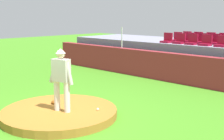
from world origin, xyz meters
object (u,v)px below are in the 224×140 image
at_px(stadium_chair_12, 210,39).
at_px(stadium_chair_7, 202,40).
at_px(stadium_chair_1, 180,40).
at_px(stadium_chair_5, 177,39).
at_px(fielding_glove, 55,102).
at_px(stadium_chair_3, 206,42).
at_px(stadium_chair_13, 223,40).
at_px(stadium_chair_6, 189,39).
at_px(pitcher, 61,75).
at_px(stadium_chair_11, 197,38).
at_px(baseball, 98,109).
at_px(stadium_chair_2, 192,41).
at_px(stadium_chair_4, 222,43).
at_px(stadium_chair_10, 186,38).
at_px(stadium_chair_8, 215,41).
at_px(stadium_chair_0, 167,40).

bearing_deg(stadium_chair_12, stadium_chair_7, 90.30).
distance_m(stadium_chair_1, stadium_chair_5, 1.16).
distance_m(stadium_chair_1, stadium_chair_7, 1.13).
bearing_deg(stadium_chair_5, stadium_chair_1, 129.06).
height_order(fielding_glove, stadium_chair_3, stadium_chair_3).
bearing_deg(stadium_chair_1, stadium_chair_13, -127.59).
xyz_separation_m(stadium_chair_6, stadium_chair_7, (0.70, 0.01, 0.00)).
bearing_deg(pitcher, stadium_chair_11, 79.46).
xyz_separation_m(baseball, stadium_chair_7, (-0.92, 7.89, 1.52)).
distance_m(stadium_chair_5, stadium_chair_6, 0.70).
xyz_separation_m(stadium_chair_2, stadium_chair_13, (0.70, 1.79, 0.00)).
height_order(stadium_chair_4, stadium_chair_10, same).
bearing_deg(stadium_chair_2, stadium_chair_12, -89.86).
distance_m(pitcher, stadium_chair_4, 7.88).
bearing_deg(stadium_chair_4, stadium_chair_1, 0.32).
xyz_separation_m(stadium_chair_2, stadium_chair_8, (0.68, 0.93, 0.00)).
height_order(stadium_chair_5, stadium_chair_10, same).
bearing_deg(stadium_chair_6, stadium_chair_8, -179.02).
relative_size(stadium_chair_0, stadium_chair_7, 1.00).
relative_size(stadium_chair_7, stadium_chair_12, 1.00).
height_order(baseball, stadium_chair_13, stadium_chair_13).
height_order(stadium_chair_12, stadium_chair_13, same).
bearing_deg(stadium_chair_0, stadium_chair_6, -128.32).
distance_m(baseball, stadium_chair_5, 8.36).
bearing_deg(pitcher, stadium_chair_7, 75.35).
distance_m(stadium_chair_5, stadium_chair_7, 1.40).
xyz_separation_m(pitcher, stadium_chair_2, (-0.22, 7.74, 0.49)).
height_order(baseball, stadium_chair_7, stadium_chair_7).
bearing_deg(stadium_chair_1, stadium_chair_3, -179.93).
height_order(stadium_chair_4, stadium_chair_8, same).
bearing_deg(stadium_chair_11, stadium_chair_1, 91.23).
bearing_deg(baseball, stadium_chair_7, 96.62).
bearing_deg(stadium_chair_7, stadium_chair_0, 32.67).
bearing_deg(stadium_chair_3, stadium_chair_10, -40.74).
bearing_deg(stadium_chair_13, fielding_glove, 82.37).
xyz_separation_m(stadium_chair_2, stadium_chair_3, (0.70, 0.01, 0.00)).
distance_m(stadium_chair_4, stadium_chair_11, 2.79).
bearing_deg(stadium_chair_6, fielding_glove, 91.07).
height_order(stadium_chair_5, stadium_chair_6, same).
distance_m(stadium_chair_1, stadium_chair_8, 1.64).
bearing_deg(stadium_chair_10, stadium_chair_0, 88.50).
bearing_deg(stadium_chair_12, stadium_chair_11, 0.67).
bearing_deg(stadium_chair_1, stadium_chair_2, 179.03).
relative_size(stadium_chair_3, stadium_chair_5, 1.00).
xyz_separation_m(stadium_chair_4, stadium_chair_13, (-0.74, 1.76, 0.00)).
bearing_deg(stadium_chair_8, stadium_chair_4, 129.55).
relative_size(stadium_chair_6, stadium_chair_12, 1.00).
bearing_deg(stadium_chair_11, stadium_chair_12, -179.33).
distance_m(stadium_chair_3, stadium_chair_13, 1.77).
distance_m(baseball, stadium_chair_8, 8.06).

